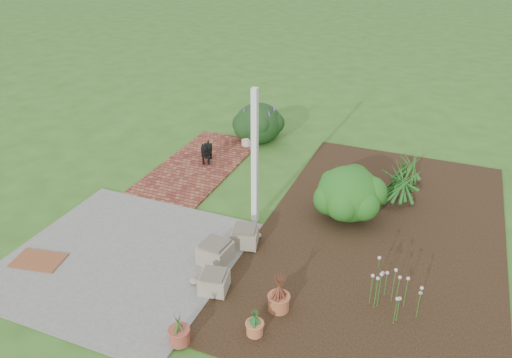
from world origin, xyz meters
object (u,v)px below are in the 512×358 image
at_px(black_dog, 206,150).
at_px(cream_ceramic_urn, 247,138).
at_px(stone_trough_near, 214,282).
at_px(evergreen_shrub, 349,192).

xyz_separation_m(black_dog, cream_ceramic_urn, (0.45, 1.22, -0.13)).
bearing_deg(stone_trough_near, cream_ceramic_urn, 107.98).
distance_m(stone_trough_near, evergreen_shrub, 3.10).
distance_m(stone_trough_near, cream_ceramic_urn, 5.26).
xyz_separation_m(cream_ceramic_urn, evergreen_shrub, (2.95, -2.22, 0.31)).
bearing_deg(cream_ceramic_urn, stone_trough_near, -72.02).
xyz_separation_m(stone_trough_near, evergreen_shrub, (1.33, 2.78, 0.35)).
height_order(black_dog, cream_ceramic_urn, black_dog).
height_order(stone_trough_near, black_dog, black_dog).
relative_size(cream_ceramic_urn, evergreen_shrub, 0.30).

